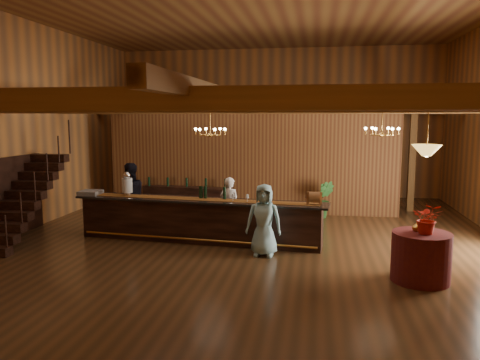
% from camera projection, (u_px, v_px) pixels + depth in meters
% --- Properties ---
extents(floor, '(14.00, 14.00, 0.00)m').
position_uv_depth(floor, '(250.00, 242.00, 11.23)').
color(floor, '#4D2F19').
rests_on(floor, ground).
extents(ceiling, '(14.00, 14.00, 0.00)m').
position_uv_depth(ceiling, '(251.00, 4.00, 10.48)').
color(ceiling, olive).
rests_on(ceiling, wall_back).
extents(wall_back, '(12.00, 0.10, 5.50)m').
position_uv_depth(wall_back, '(276.00, 123.00, 17.70)').
color(wall_back, '#BC7435').
rests_on(wall_back, floor).
extents(wall_front, '(12.00, 0.10, 5.50)m').
position_uv_depth(wall_front, '(136.00, 145.00, 4.01)').
color(wall_front, '#BC7435').
rests_on(wall_front, floor).
extents(wall_left, '(0.10, 14.00, 5.50)m').
position_uv_depth(wall_left, '(16.00, 126.00, 11.82)').
color(wall_left, '#BC7435').
rests_on(wall_left, floor).
extents(beam_grid, '(11.90, 13.90, 0.39)m').
position_uv_depth(beam_grid, '(253.00, 106.00, 11.29)').
color(beam_grid, brown).
rests_on(beam_grid, wall_left).
extents(support_posts, '(9.20, 10.20, 3.20)m').
position_uv_depth(support_posts, '(247.00, 179.00, 10.52)').
color(support_posts, brown).
rests_on(support_posts, floor).
extents(partition_wall, '(9.00, 0.18, 3.10)m').
position_uv_depth(partition_wall, '(250.00, 163.00, 14.52)').
color(partition_wall, brown).
rests_on(partition_wall, floor).
extents(staircase, '(1.00, 2.80, 2.00)m').
position_uv_depth(staircase, '(22.00, 200.00, 11.24)').
color(staircase, '#3D2117').
rests_on(staircase, floor).
extents(backroom_boxes, '(4.10, 0.60, 1.10)m').
position_uv_depth(backroom_boxes, '(264.00, 186.00, 16.58)').
color(backroom_boxes, '#3D2117').
rests_on(backroom_boxes, floor).
extents(tasting_bar, '(6.21, 1.34, 1.04)m').
position_uv_depth(tasting_bar, '(199.00, 220.00, 11.22)').
color(tasting_bar, '#3D2117').
rests_on(tasting_bar, floor).
extents(beverage_dispenser, '(0.26, 0.26, 0.60)m').
position_uv_depth(beverage_dispenser, '(127.00, 184.00, 11.64)').
color(beverage_dispenser, silver).
rests_on(beverage_dispenser, tasting_bar).
extents(glass_rack_tray, '(0.50, 0.50, 0.10)m').
position_uv_depth(glass_rack_tray, '(90.00, 193.00, 11.82)').
color(glass_rack_tray, gray).
rests_on(glass_rack_tray, tasting_bar).
extents(raffle_drum, '(0.34, 0.24, 0.30)m').
position_uv_depth(raffle_drum, '(314.00, 197.00, 10.40)').
color(raffle_drum, brown).
rests_on(raffle_drum, tasting_bar).
extents(bar_bottle_0, '(0.07, 0.07, 0.30)m').
position_uv_depth(bar_bottle_0, '(201.00, 192.00, 11.25)').
color(bar_bottle_0, black).
rests_on(bar_bottle_0, tasting_bar).
extents(bar_bottle_1, '(0.07, 0.07, 0.30)m').
position_uv_depth(bar_bottle_1, '(201.00, 192.00, 11.24)').
color(bar_bottle_1, black).
rests_on(bar_bottle_1, tasting_bar).
extents(bar_bottle_2, '(0.07, 0.07, 0.30)m').
position_uv_depth(bar_bottle_2, '(205.00, 193.00, 11.22)').
color(bar_bottle_2, black).
rests_on(bar_bottle_2, tasting_bar).
extents(bar_bottle_3, '(0.07, 0.07, 0.30)m').
position_uv_depth(bar_bottle_3, '(225.00, 193.00, 11.10)').
color(bar_bottle_3, black).
rests_on(bar_bottle_3, tasting_bar).
extents(backbar_shelf, '(2.90, 0.85, 0.80)m').
position_uv_depth(backbar_shelf, '(187.00, 199.00, 14.67)').
color(backbar_shelf, '#3D2117').
rests_on(backbar_shelf, floor).
extents(round_table, '(1.05, 1.05, 0.91)m').
position_uv_depth(round_table, '(421.00, 257.00, 8.51)').
color(round_table, '#451219').
rests_on(round_table, floor).
extents(chandelier_left, '(0.80, 0.80, 0.74)m').
position_uv_depth(chandelier_left, '(210.00, 131.00, 11.84)').
color(chandelier_left, '#C68C37').
rests_on(chandelier_left, beam_grid).
extents(chandelier_right, '(0.80, 0.80, 0.71)m').
position_uv_depth(chandelier_right, '(382.00, 131.00, 11.17)').
color(chandelier_right, '#C68C37').
rests_on(chandelier_right, beam_grid).
extents(pendant_lamp, '(0.52, 0.52, 0.90)m').
position_uv_depth(pendant_lamp, '(427.00, 150.00, 8.24)').
color(pendant_lamp, '#C68C37').
rests_on(pendant_lamp, beam_grid).
extents(bartender, '(0.61, 0.47, 1.48)m').
position_uv_depth(bartender, '(230.00, 206.00, 11.85)').
color(bartender, white).
rests_on(bartender, floor).
extents(staff_second, '(1.10, 1.05, 1.79)m').
position_uv_depth(staff_second, '(130.00, 197.00, 12.26)').
color(staff_second, black).
rests_on(staff_second, floor).
extents(guest, '(0.79, 0.53, 1.57)m').
position_uv_depth(guest, '(264.00, 220.00, 10.04)').
color(guest, '#8EC5CE').
rests_on(guest, floor).
extents(floor_plant, '(0.63, 0.51, 1.12)m').
position_uv_depth(floor_plant, '(323.00, 199.00, 13.82)').
color(floor_plant, '#2C6929').
rests_on(floor_plant, floor).
extents(table_flowers, '(0.59, 0.54, 0.56)m').
position_uv_depth(table_flowers, '(428.00, 219.00, 8.32)').
color(table_flowers, '#AD1A0C').
rests_on(table_flowers, round_table).
extents(table_vase, '(0.16, 0.16, 0.28)m').
position_uv_depth(table_vase, '(417.00, 224.00, 8.53)').
color(table_vase, '#C68C37').
rests_on(table_vase, round_table).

